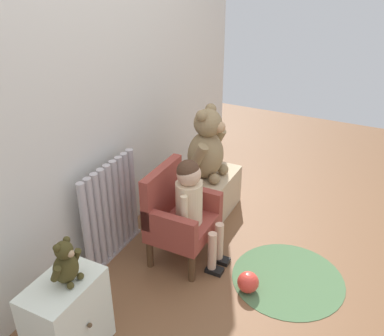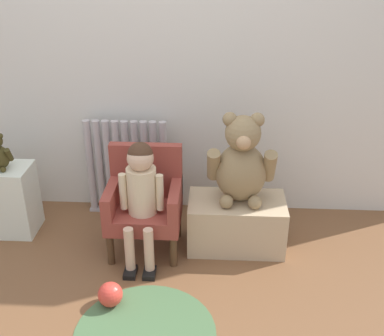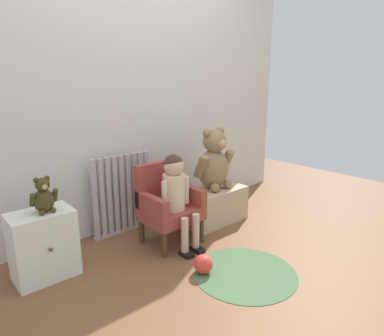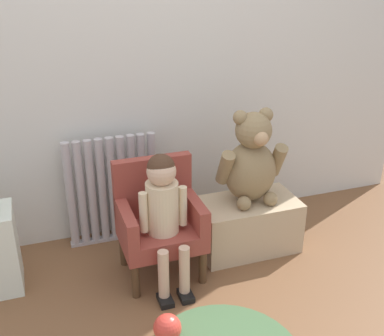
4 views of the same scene
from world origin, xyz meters
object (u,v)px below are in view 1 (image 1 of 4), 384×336
Objects in this scene: floor_rug at (288,279)px; small_dresser at (68,319)px; child_armchair at (178,214)px; large_teddy_bear at (207,147)px; low_bench at (208,195)px; radiator at (111,212)px; small_teddy_bear at (66,264)px; child_figure at (192,198)px; toy_ball at (248,282)px.

small_dresser is at bearing 140.09° from floor_rug.
child_armchair is 1.16× the size of large_teddy_bear.
child_armchair is 1.09× the size of low_bench.
small_teddy_bear is (-0.72, -0.29, 0.23)m from radiator.
child_figure is 0.60m from large_teddy_bear.
large_teddy_bear is 1.03m from toy_ball.
child_figure reaches higher than small_teddy_bear.
low_bench is at bearing 14.64° from child_figure.
small_dresser is (-0.75, -0.27, -0.11)m from radiator.
child_armchair is at bearing 97.12° from floor_rug.
child_armchair is 0.58m from low_bench.
floor_rug is at bearing -120.88° from low_bench.
radiator reaches higher than small_dresser.
child_figure is 5.57× the size of toy_ball.
floor_rug is at bearing -76.63° from radiator.
small_teddy_bear is (-0.90, 0.21, 0.08)m from child_figure.
large_teddy_bear is 4.19× the size of toy_ball.
large_teddy_bear is at bearing -24.37° from radiator.
low_bench is at bearing 40.82° from toy_ball.
radiator is 2.87× the size of small_teddy_bear.
large_teddy_bear is at bearing 41.21° from toy_ball.
radiator is at bearing 20.01° from small_dresser.
small_dresser is 0.78× the size of low_bench.
child_figure is (0.93, -0.23, 0.25)m from small_dresser.
small_teddy_bear reaches higher than floor_rug.
small_dresser is 1.06m from toy_ball.
small_teddy_bear is at bearing -157.94° from radiator.
small_dresser is 0.94m from child_armchair.
radiator is 0.96× the size of floor_rug.
floor_rug is at bearing -81.68° from child_figure.
large_teddy_bear reaches higher than floor_rug.
child_armchair is 0.61m from toy_ball.
toy_ball is at bearing -139.18° from low_bench.
toy_ball reaches higher than floor_rug.
small_teddy_bear is 0.33× the size of floor_rug.
large_teddy_bear reaches higher than small_dresser.
radiator is 1.05× the size of child_armchair.
child_figure is at bearing -163.77° from large_teddy_bear.
child_armchair is at bearing -176.04° from low_bench.
child_figure is 3.12× the size of small_teddy_bear.
large_teddy_bear is (1.50, -0.06, 0.33)m from small_dresser.
small_teddy_bear is 1.41m from floor_rug.
child_figure is 0.93m from small_teddy_bear.
small_teddy_bear is at bearing 139.84° from floor_rug.
large_teddy_bear reaches higher than child_figure.
toy_ball is at bearing -39.07° from small_dresser.
radiator is 5.12× the size of toy_ball.
child_figure reaches higher than floor_rug.
child_figure is at bearing -165.36° from low_bench.
small_dresser is 1.35m from floor_rug.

